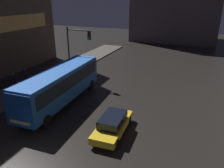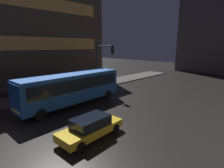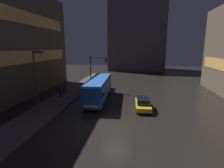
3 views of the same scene
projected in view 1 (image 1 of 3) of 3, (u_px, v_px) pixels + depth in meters
sidewalk_left at (29, 87)px, 23.55m from camera, size 4.00×48.00×0.15m
bus_near at (60, 83)px, 19.54m from camera, size 2.92×10.79×3.22m
car_taxi at (113, 124)px, 15.48m from camera, size 1.96×4.53×1.41m
pedestrian_near at (25, 74)px, 24.02m from camera, size 0.52×0.52×1.84m
pedestrian_mid at (14, 79)px, 22.47m from camera, size 0.59×0.59×1.83m
traffic_light_main at (76, 46)px, 24.15m from camera, size 2.94×0.35×6.18m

